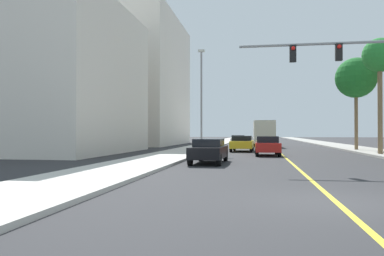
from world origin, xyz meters
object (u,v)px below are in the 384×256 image
(car_white, at_px, (238,140))
(street_lamp, at_px, (201,95))
(car_black, at_px, (209,150))
(palm_mid, at_px, (380,58))
(car_silver, at_px, (262,139))
(delivery_truck, at_px, (264,133))
(traffic_signal_mast, at_px, (375,68))
(car_red, at_px, (267,145))
(palm_far, at_px, (356,78))
(car_blue, at_px, (262,139))
(car_yellow, at_px, (242,143))

(car_white, bearing_deg, street_lamp, 83.41)
(car_black, xyz_separation_m, car_white, (0.16, 31.26, -0.01))
(palm_mid, relative_size, car_black, 1.89)
(palm_mid, bearing_deg, car_silver, 107.91)
(car_white, distance_m, delivery_truck, 6.08)
(traffic_signal_mast, height_order, car_red, traffic_signal_mast)
(palm_mid, bearing_deg, palm_far, 89.31)
(car_white, xyz_separation_m, car_silver, (3.30, 3.05, 0.03))
(traffic_signal_mast, height_order, delivery_truck, traffic_signal_mast)
(car_black, relative_size, car_blue, 1.14)
(palm_mid, height_order, car_black, palm_mid)
(car_black, distance_m, car_blue, 42.41)
(car_red, relative_size, car_silver, 1.07)
(car_white, distance_m, car_blue, 11.51)
(car_silver, bearing_deg, car_blue, 89.44)
(car_black, bearing_deg, delivery_truck, -96.53)
(car_yellow, bearing_deg, palm_far, 14.18)
(palm_far, bearing_deg, car_silver, 114.64)
(traffic_signal_mast, xyz_separation_m, palm_far, (3.42, 17.80, 1.92))
(traffic_signal_mast, xyz_separation_m, car_yellow, (-7.00, 15.49, -4.09))
(traffic_signal_mast, relative_size, car_silver, 2.40)
(car_white, relative_size, delivery_truck, 0.44)
(traffic_signal_mast, height_order, car_yellow, traffic_signal_mast)
(car_white, bearing_deg, car_silver, -137.08)
(palm_far, xyz_separation_m, delivery_truck, (-8.27, 10.02, -5.11))
(street_lamp, relative_size, palm_mid, 1.03)
(palm_mid, height_order, car_blue, palm_mid)
(palm_far, height_order, car_white, palm_far)
(car_yellow, xyz_separation_m, car_red, (2.08, -5.97, 0.00))
(car_white, bearing_deg, palm_far, 127.79)
(traffic_signal_mast, distance_m, car_white, 34.07)
(street_lamp, distance_m, palm_mid, 14.28)
(palm_far, distance_m, car_black, 20.93)
(car_red, bearing_deg, car_black, -114.42)
(traffic_signal_mast, relative_size, palm_far, 1.12)
(palm_mid, bearing_deg, car_blue, 103.64)
(car_white, height_order, delivery_truck, delivery_truck)
(traffic_signal_mast, xyz_separation_m, car_silver, (-4.87, 35.87, -4.10))
(delivery_truck, bearing_deg, car_white, 122.33)
(car_black, relative_size, car_white, 1.14)
(traffic_signal_mast, relative_size, car_yellow, 2.06)
(street_lamp, relative_size, car_red, 2.10)
(car_blue, distance_m, delivery_truck, 16.03)
(car_red, height_order, delivery_truck, delivery_truck)
(delivery_truck, bearing_deg, car_yellow, -101.08)
(traffic_signal_mast, height_order, car_silver, traffic_signal_mast)
(traffic_signal_mast, bearing_deg, palm_far, 79.13)
(car_yellow, xyz_separation_m, delivery_truck, (2.15, 12.33, 0.91))
(car_yellow, bearing_deg, car_blue, 87.13)
(car_white, bearing_deg, delivery_truck, 123.69)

